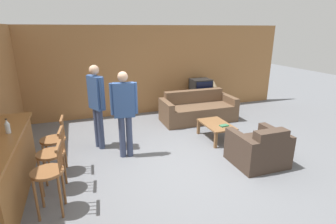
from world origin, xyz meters
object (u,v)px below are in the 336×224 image
tv_unit (200,103)px  bottle (7,127)px  armchair_near (259,149)px  table_lamp (213,84)px  bar_chair_mid (52,158)px  coffee_table (216,126)px  person_by_counter (124,110)px  bar_chair_far (54,143)px  tv (201,87)px  book_on_table (224,126)px  person_by_window (97,102)px  couch_far (198,110)px  bar_chair_near (49,176)px

tv_unit → bottle: (-4.66, -2.99, 0.85)m
armchair_near → table_lamp: 3.66m
tv_unit → bottle: 5.60m
bar_chair_mid → tv_unit: bar_chair_mid is taller
coffee_table → person_by_counter: bearing=-175.5°
bar_chair_far → table_lamp: bearing=29.7°
tv_unit → bottle: bearing=-147.3°
tv_unit → tv: bearing=-90.0°
bar_chair_mid → tv_unit: bearing=37.6°
tv → book_on_table: size_ratio=2.90×
tv → person_by_counter: (-2.80, -2.35, 0.24)m
tv → bottle: (-4.66, -2.98, 0.35)m
tv_unit → person_by_window: bearing=-151.9°
table_lamp → bar_chair_far: bearing=-150.3°
bar_chair_far → person_by_window: size_ratio=0.57×
person_by_window → couch_far: bearing=18.4°
bar_chair_near → tv_unit: (4.10, 3.73, -0.32)m
bar_chair_near → tv_unit: bearing=42.3°
book_on_table → person_by_counter: 2.32m
bar_chair_far → couch_far: bearing=26.1°
book_on_table → person_by_counter: (-2.24, 0.03, 0.60)m
bar_chair_mid → couch_far: (3.63, 2.34, -0.28)m
coffee_table → person_by_counter: person_by_counter is taller
couch_far → person_by_counter: size_ratio=1.19×
bottle → person_by_window: person_by_window is taller
bar_chair_near → armchair_near: bearing=3.5°
person_by_counter → bar_chair_far: bearing=-169.8°
bar_chair_near → tv: 5.54m
bar_chair_far → armchair_near: 3.75m
couch_far → tv: tv is taller
bar_chair_mid → bar_chair_far: bearing=90.0°
table_lamp → person_by_counter: bearing=-144.0°
armchair_near → tv_unit: armchair_near is taller
bar_chair_far → tv_unit: bar_chair_far is taller
person_by_counter → armchair_near: bearing=-26.3°
bar_chair_mid → armchair_near: (3.63, -0.35, -0.28)m
bar_chair_near → coffee_table: bar_chair_near is taller
coffee_table → table_lamp: table_lamp is taller
couch_far → person_by_counter: 2.88m
bar_chair_mid → table_lamp: (4.54, 3.15, 0.25)m
bar_chair_mid → bottle: 0.79m
tv_unit → person_by_window: 3.79m
book_on_table → person_by_window: person_by_window is taller
bar_chair_far → person_by_window: 1.27m
bar_chair_near → tv_unit: size_ratio=0.90×
coffee_table → person_by_window: 2.76m
table_lamp → person_by_window: bearing=-154.8°
bar_chair_mid → table_lamp: bearing=34.8°
bar_chair_far → tv: bearing=32.3°
armchair_near → person_by_window: 3.39m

